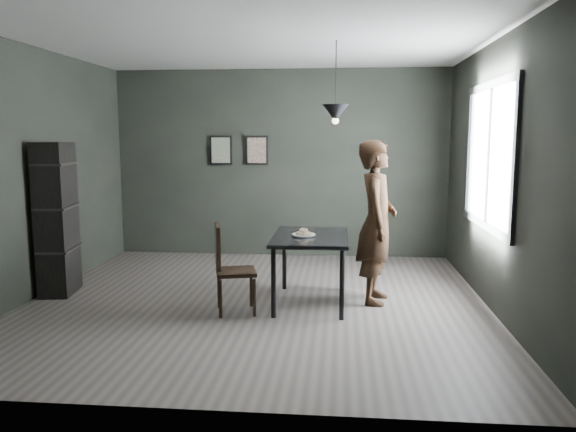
# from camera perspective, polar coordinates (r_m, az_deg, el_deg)

# --- Properties ---
(ground) EXTENTS (5.00, 5.00, 0.00)m
(ground) POSITION_cam_1_polar(r_m,az_deg,el_deg) (6.28, -3.26, -8.64)
(ground) COLOR #3A3532
(ground) RESTS_ON ground
(back_wall) EXTENTS (5.00, 0.10, 2.80)m
(back_wall) POSITION_cam_1_polar(r_m,az_deg,el_deg) (8.50, -0.79, 5.34)
(back_wall) COLOR black
(back_wall) RESTS_ON ground
(ceiling) EXTENTS (5.00, 5.00, 0.02)m
(ceiling) POSITION_cam_1_polar(r_m,az_deg,el_deg) (6.09, -3.48, 17.47)
(ceiling) COLOR silver
(ceiling) RESTS_ON ground
(window_assembly) EXTENTS (0.04, 1.96, 1.56)m
(window_assembly) POSITION_cam_1_polar(r_m,az_deg,el_deg) (6.34, 19.72, 5.76)
(window_assembly) COLOR white
(window_assembly) RESTS_ON ground
(cafe_table) EXTENTS (0.80, 1.20, 0.75)m
(cafe_table) POSITION_cam_1_polar(r_m,az_deg,el_deg) (6.06, 2.31, -2.71)
(cafe_table) COLOR black
(cafe_table) RESTS_ON ground
(white_plate) EXTENTS (0.23, 0.23, 0.01)m
(white_plate) POSITION_cam_1_polar(r_m,az_deg,el_deg) (6.00, 1.61, -1.99)
(white_plate) COLOR white
(white_plate) RESTS_ON cafe_table
(donut_pile) EXTENTS (0.18, 0.12, 0.07)m
(donut_pile) POSITION_cam_1_polar(r_m,az_deg,el_deg) (5.99, 1.61, -1.66)
(donut_pile) COLOR beige
(donut_pile) RESTS_ON white_plate
(woman) EXTENTS (0.50, 0.70, 1.77)m
(woman) POSITION_cam_1_polar(r_m,az_deg,el_deg) (6.15, 9.00, -0.62)
(woman) COLOR black
(woman) RESTS_ON ground
(wood_chair) EXTENTS (0.49, 0.49, 0.92)m
(wood_chair) POSITION_cam_1_polar(r_m,az_deg,el_deg) (5.78, -6.14, -4.77)
(wood_chair) COLOR black
(wood_chair) RESTS_ON ground
(shelf_unit) EXTENTS (0.42, 0.62, 1.74)m
(shelf_unit) POSITION_cam_1_polar(r_m,az_deg,el_deg) (6.94, -22.44, -0.26)
(shelf_unit) COLOR black
(shelf_unit) RESTS_ON ground
(pendant_lamp) EXTENTS (0.28, 0.28, 0.86)m
(pendant_lamp) POSITION_cam_1_polar(r_m,az_deg,el_deg) (6.05, 4.85, 10.39)
(pendant_lamp) COLOR black
(pendant_lamp) RESTS_ON ground
(framed_print_left) EXTENTS (0.34, 0.04, 0.44)m
(framed_print_left) POSITION_cam_1_polar(r_m,az_deg,el_deg) (8.61, -6.83, 6.65)
(framed_print_left) COLOR black
(framed_print_left) RESTS_ON ground
(framed_print_right) EXTENTS (0.34, 0.04, 0.44)m
(framed_print_right) POSITION_cam_1_polar(r_m,az_deg,el_deg) (8.51, -3.18, 6.68)
(framed_print_right) COLOR black
(framed_print_right) RESTS_ON ground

